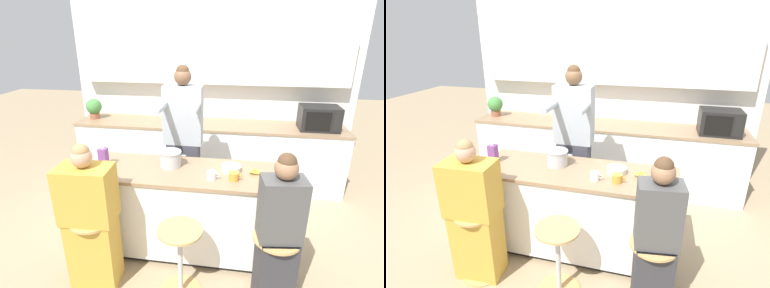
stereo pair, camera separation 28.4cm
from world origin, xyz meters
The scene contains 18 objects.
ground_plane centered at (0.00, 0.00, 0.00)m, with size 16.00×16.00×0.00m, color tan.
wall_back centered at (0.00, 1.84, 1.54)m, with size 4.10×0.22×2.70m.
back_counter centered at (0.00, 1.53, 0.46)m, with size 3.80×0.64×0.92m.
kitchen_island centered at (0.00, 0.00, 0.46)m, with size 1.93×0.66×0.91m.
bar_stool_leftmost centered at (-0.77, -0.56, 0.37)m, with size 0.38×0.38×0.67m.
bar_stool_center centered at (0.00, -0.59, 0.37)m, with size 0.38×0.38×0.67m.
bar_stool_rightmost centered at (0.77, -0.57, 0.37)m, with size 0.38×0.38×0.67m.
person_cooking centered at (-0.17, 0.52, 0.92)m, with size 0.42×0.57×1.85m.
person_wrapped_blanket centered at (-0.78, -0.56, 0.64)m, with size 0.46×0.31×1.36m.
person_seated_near centered at (0.78, -0.56, 0.63)m, with size 0.35×0.30×1.38m.
cooking_pot centered at (-0.22, 0.08, 0.99)m, with size 0.31×0.22×0.16m.
fruit_bowl centered at (0.38, 0.05, 0.94)m, with size 0.18×0.18×0.06m.
coffee_cup_near centered at (0.41, -0.13, 0.95)m, with size 0.12×0.09×0.08m.
coffee_cup_far centered at (0.21, -0.14, 0.95)m, with size 0.12×0.08×0.08m.
banana_bunch centered at (0.61, 0.03, 0.93)m, with size 0.15×0.11×0.05m.
juice_carton centered at (-0.87, -0.02, 1.01)m, with size 0.08×0.08×0.20m.
microwave centered at (1.49, 1.49, 1.08)m, with size 0.50×0.36×0.32m.
potted_plant centered at (-1.71, 1.53, 1.09)m, with size 0.23×0.23×0.30m.
Camera 2 is at (0.69, -2.50, 2.18)m, focal length 28.00 mm.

